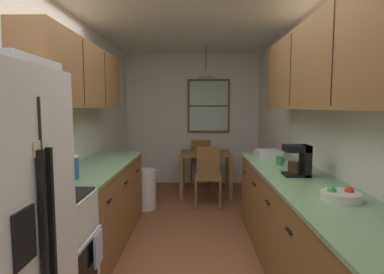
{
  "coord_description": "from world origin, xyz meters",
  "views": [
    {
      "loc": [
        0.07,
        -2.58,
        1.52
      ],
      "look_at": [
        0.02,
        1.24,
        1.15
      ],
      "focal_mm": 29.27,
      "sensor_mm": 36.0,
      "label": 1
    }
  ],
  "objects_px": {
    "microwave_over_range": "(13,85)",
    "dish_rack": "(268,155)",
    "dining_chair_far": "(202,160)",
    "stove_range": "(39,262)",
    "fruit_bowl": "(341,195)",
    "dining_chair_near": "(208,173)",
    "storage_canister": "(72,167)",
    "mug_by_coffeemaker": "(280,161)",
    "dining_table": "(206,159)",
    "coffee_maker": "(300,160)",
    "trash_bin": "(145,189)"
  },
  "relations": [
    {
      "from": "dining_chair_far",
      "to": "storage_canister",
      "type": "relative_size",
      "value": 4.37
    },
    {
      "from": "dining_chair_far",
      "to": "coffee_maker",
      "type": "xyz_separation_m",
      "value": [
        0.83,
        -3.17,
        0.55
      ]
    },
    {
      "from": "storage_canister",
      "to": "dish_rack",
      "type": "xyz_separation_m",
      "value": [
        1.94,
        1.11,
        -0.05
      ]
    },
    {
      "from": "dining_chair_far",
      "to": "dish_rack",
      "type": "xyz_separation_m",
      "value": [
        0.77,
        -2.22,
        0.45
      ]
    },
    {
      "from": "dining_table",
      "to": "dish_rack",
      "type": "relative_size",
      "value": 2.56
    },
    {
      "from": "microwave_over_range",
      "to": "storage_canister",
      "type": "height_order",
      "value": "microwave_over_range"
    },
    {
      "from": "mug_by_coffeemaker",
      "to": "dish_rack",
      "type": "height_order",
      "value": "same"
    },
    {
      "from": "dining_table",
      "to": "dining_chair_near",
      "type": "bearing_deg",
      "value": -87.64
    },
    {
      "from": "trash_bin",
      "to": "mug_by_coffeemaker",
      "type": "xyz_separation_m",
      "value": [
        1.67,
        -1.26,
        0.65
      ]
    },
    {
      "from": "stove_range",
      "to": "fruit_bowl",
      "type": "xyz_separation_m",
      "value": [
        2.03,
        0.03,
        0.46
      ]
    },
    {
      "from": "dining_chair_far",
      "to": "storage_canister",
      "type": "bearing_deg",
      "value": -109.45
    },
    {
      "from": "trash_bin",
      "to": "dining_chair_near",
      "type": "bearing_deg",
      "value": 12.46
    },
    {
      "from": "trash_bin",
      "to": "coffee_maker",
      "type": "height_order",
      "value": "coffee_maker"
    },
    {
      "from": "fruit_bowl",
      "to": "dining_chair_near",
      "type": "bearing_deg",
      "value": 105.77
    },
    {
      "from": "dining_chair_near",
      "to": "mug_by_coffeemaker",
      "type": "xyz_separation_m",
      "value": [
        0.71,
        -1.47,
        0.45
      ]
    },
    {
      "from": "stove_range",
      "to": "dining_chair_far",
      "type": "bearing_deg",
      "value": 73.5
    },
    {
      "from": "microwave_over_range",
      "to": "mug_by_coffeemaker",
      "type": "relative_size",
      "value": 5.5
    },
    {
      "from": "dining_table",
      "to": "dish_rack",
      "type": "distance_m",
      "value": 1.81
    },
    {
      "from": "stove_range",
      "to": "dining_table",
      "type": "relative_size",
      "value": 1.26
    },
    {
      "from": "microwave_over_range",
      "to": "dish_rack",
      "type": "distance_m",
      "value": 2.78
    },
    {
      "from": "dining_chair_far",
      "to": "mug_by_coffeemaker",
      "type": "height_order",
      "value": "mug_by_coffeemaker"
    },
    {
      "from": "microwave_over_range",
      "to": "dining_chair_near",
      "type": "distance_m",
      "value": 3.3
    },
    {
      "from": "dining_chair_near",
      "to": "trash_bin",
      "type": "relative_size",
      "value": 1.52
    },
    {
      "from": "dining_table",
      "to": "storage_canister",
      "type": "height_order",
      "value": "storage_canister"
    },
    {
      "from": "stove_range",
      "to": "mug_by_coffeemaker",
      "type": "bearing_deg",
      "value": 33.57
    },
    {
      "from": "fruit_bowl",
      "to": "dish_rack",
      "type": "xyz_separation_m",
      "value": [
        -0.09,
        1.7,
        0.01
      ]
    },
    {
      "from": "dining_chair_near",
      "to": "dining_chair_far",
      "type": "distance_m",
      "value": 1.18
    },
    {
      "from": "mug_by_coffeemaker",
      "to": "dining_chair_near",
      "type": "bearing_deg",
      "value": 115.81
    },
    {
      "from": "fruit_bowl",
      "to": "coffee_maker",
      "type": "bearing_deg",
      "value": 92.29
    },
    {
      "from": "microwave_over_range",
      "to": "dining_table",
      "type": "height_order",
      "value": "microwave_over_range"
    },
    {
      "from": "storage_canister",
      "to": "mug_by_coffeemaker",
      "type": "xyz_separation_m",
      "value": [
        1.97,
        0.68,
        -0.05
      ]
    },
    {
      "from": "trash_bin",
      "to": "coffee_maker",
      "type": "xyz_separation_m",
      "value": [
        1.7,
        -1.78,
        0.75
      ]
    },
    {
      "from": "stove_range",
      "to": "fruit_bowl",
      "type": "bearing_deg",
      "value": 0.77
    },
    {
      "from": "dining_chair_near",
      "to": "coffee_maker",
      "type": "bearing_deg",
      "value": -69.51
    },
    {
      "from": "storage_canister",
      "to": "trash_bin",
      "type": "bearing_deg",
      "value": 81.2
    },
    {
      "from": "microwave_over_range",
      "to": "coffee_maker",
      "type": "bearing_deg",
      "value": 20.24
    },
    {
      "from": "trash_bin",
      "to": "coffee_maker",
      "type": "bearing_deg",
      "value": -46.27
    },
    {
      "from": "microwave_over_range",
      "to": "dining_table",
      "type": "distance_m",
      "value": 3.77
    },
    {
      "from": "dining_chair_near",
      "to": "storage_canister",
      "type": "distance_m",
      "value": 2.54
    },
    {
      "from": "storage_canister",
      "to": "mug_by_coffeemaker",
      "type": "height_order",
      "value": "storage_canister"
    },
    {
      "from": "dining_table",
      "to": "fruit_bowl",
      "type": "height_order",
      "value": "fruit_bowl"
    },
    {
      "from": "fruit_bowl",
      "to": "dish_rack",
      "type": "distance_m",
      "value": 1.7
    },
    {
      "from": "dining_chair_near",
      "to": "fruit_bowl",
      "type": "relative_size",
      "value": 3.54
    },
    {
      "from": "microwave_over_range",
      "to": "dining_table",
      "type": "relative_size",
      "value": 0.72
    },
    {
      "from": "stove_range",
      "to": "dining_chair_near",
      "type": "xyz_separation_m",
      "value": [
        1.25,
        2.77,
        0.03
      ]
    },
    {
      "from": "microwave_over_range",
      "to": "dining_table",
      "type": "bearing_deg",
      "value": 68.23
    },
    {
      "from": "coffee_maker",
      "to": "fruit_bowl",
      "type": "bearing_deg",
      "value": -87.71
    },
    {
      "from": "dining_chair_near",
      "to": "dish_rack",
      "type": "height_order",
      "value": "dish_rack"
    },
    {
      "from": "dining_chair_near",
      "to": "trash_bin",
      "type": "height_order",
      "value": "dining_chair_near"
    },
    {
      "from": "stove_range",
      "to": "dining_table",
      "type": "bearing_deg",
      "value": 69.92
    }
  ]
}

